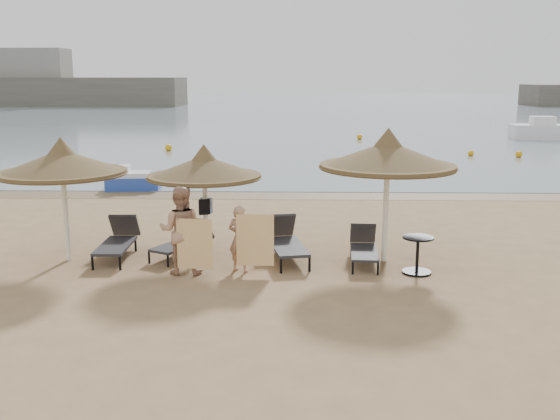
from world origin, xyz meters
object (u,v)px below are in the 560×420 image
Objects in this scene: palapa_left at (62,163)px; palapa_right at (388,156)px; side_table at (417,256)px; pedal_boat at (133,180)px; lounger_near_right at (286,240)px; palapa_center at (204,167)px; lounger_far_right at (364,247)px; lounger_far_left at (118,240)px; person_left at (180,223)px; person_right at (240,234)px; lounger_near_left at (185,240)px.

palapa_right is at bearing 1.09° from palapa_left.
side_table is 13.27m from pedal_boat.
palapa_right is 3.04m from lounger_near_right.
palapa_center is 4.09m from lounger_far_right.
side_table is (1.06, -0.81, 0.02)m from lounger_far_right.
palapa_center reaches higher than side_table.
lounger_far_right is at bearing -6.62° from palapa_center.
palapa_left is at bearing 174.39° from side_table.
lounger_far_right is (1.79, -0.27, -0.06)m from lounger_near_right.
lounger_near_right reaches higher than lounger_far_left.
pedal_boat is (-7.68, 9.17, -0.02)m from lounger_far_right.
side_table is (6.80, -1.11, -0.02)m from lounger_far_left.
lounger_far_right is 0.88× the size of pedal_boat.
pedal_boat is (-8.75, 9.98, -0.04)m from side_table.
person_left reaches higher than person_right.
lounger_far_left is 5.74m from lounger_far_right.
pedal_boat is (-8.17, 9.07, -2.10)m from palapa_right.
palapa_right is at bearing -53.78° from pedal_boat.
lounger_far_right is at bearing -166.12° from person_left.
pedal_boat reaches higher than lounger_far_left.
palapa_left is 1.08× the size of palapa_center.
lounger_far_left is at bearing -146.35° from lounger_near_left.
lounger_near_left is at bearing 4.40° from lounger_far_left.
palapa_center is at bearing -71.15° from pedal_boat.
palapa_center reaches higher than lounger_near_right.
palapa_center is 1.32× the size of lounger_far_left.
lounger_near_right is 2.71× the size of side_table.
lounger_near_right is at bearing 23.08° from lounger_near_left.
palapa_right reaches higher than palapa_center.
palapa_left is 1.58× the size of lounger_far_right.
palapa_center reaches higher than lounger_far_right.
lounger_far_left reaches higher than lounger_far_right.
person_left reaches higher than lounger_near_left.
pedal_boat reaches higher than side_table.
person_left is (1.72, -1.24, 0.70)m from lounger_far_left.
lounger_near_left is at bearing 10.78° from palapa_left.
lounger_near_right is at bearing -108.09° from person_right.
person_left is at bearing -166.95° from palapa_right.
palapa_right is at bearing 15.72° from lounger_far_right.
palapa_right reaches higher than palapa_left.
side_table is (4.74, -1.23, -1.73)m from palapa_center.
palapa_center is 2.53m from lounger_near_right.
palapa_left is 9.45m from pedal_boat.
person_left reaches higher than lounger_far_right.
palapa_center is at bearing 175.57° from palapa_right.
palapa_right is at bearing -166.24° from person_left.
palapa_left is 0.93× the size of palapa_right.
person_right is (4.04, -0.76, -1.41)m from palapa_left.
palapa_left is at bearing -178.91° from palapa_right.
palapa_right is at bearing -4.43° from palapa_center.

